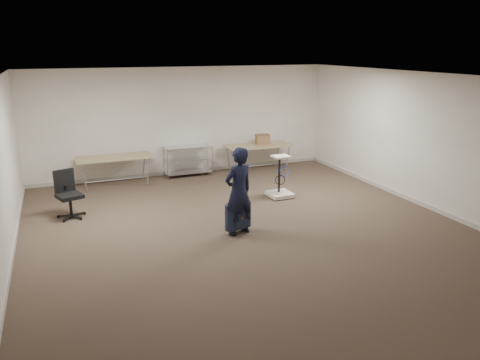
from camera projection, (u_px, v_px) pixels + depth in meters
name	position (u px, v px, depth m)	size (l,w,h in m)	color
ground	(250.00, 232.00, 8.63)	(9.00, 9.00, 0.00)	#3F3226
room_shell	(224.00, 206.00, 9.85)	(8.00, 9.00, 9.00)	beige
folding_table_left	(114.00, 159.00, 11.30)	(1.80, 0.75, 0.73)	tan
folding_table_right	(258.00, 147.00, 12.65)	(1.80, 0.75, 0.73)	tan
wire_shelf	(188.00, 159.00, 12.27)	(1.22, 0.47, 0.80)	silver
person	(239.00, 191.00, 8.34)	(0.59, 0.39, 1.61)	black
suitcase	(238.00, 216.00, 8.51)	(0.40, 0.29, 0.96)	black
office_chair	(70.00, 203.00, 9.31)	(0.58, 0.58, 0.95)	black
equipment_cart	(280.00, 186.00, 10.57)	(0.54, 0.54, 0.96)	beige
cardboard_box	(262.00, 139.00, 12.70)	(0.36, 0.27, 0.27)	olive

